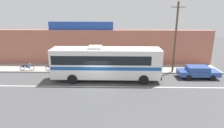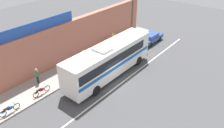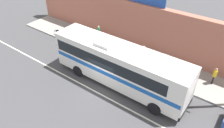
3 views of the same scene
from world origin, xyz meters
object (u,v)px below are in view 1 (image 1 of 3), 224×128
at_px(parked_car, 198,72).
at_px(utility_pole, 175,37).
at_px(pedestrian_by_curb, 108,61).
at_px(intercity_bus, 105,62).
at_px(motorcycle_red, 53,67).
at_px(pedestrian_far_right, 64,59).
at_px(pedestrian_near_shop, 157,60).
at_px(motorcycle_blue, 27,67).

xyz_separation_m(parked_car, utility_pole, (-2.35, 1.76, 3.66)).
bearing_deg(parked_car, utility_pole, 143.09).
bearing_deg(pedestrian_by_curb, intercity_bus, -91.86).
distance_m(utility_pole, motorcycle_red, 15.32).
bearing_deg(pedestrian_far_right, utility_pole, -7.96).
xyz_separation_m(pedestrian_by_curb, pedestrian_near_shop, (6.36, 0.52, -0.06)).
distance_m(pedestrian_far_right, pedestrian_near_shop, 12.32).
bearing_deg(utility_pole, motorcycle_blue, 179.94).
bearing_deg(motorcycle_red, pedestrian_near_shop, 7.46).
bearing_deg(pedestrian_near_shop, motorcycle_blue, -173.70).
bearing_deg(pedestrian_by_curb, motorcycle_red, -170.00).
bearing_deg(pedestrian_near_shop, pedestrian_far_right, 179.50).
height_order(pedestrian_by_curb, pedestrian_far_right, pedestrian_far_right).
bearing_deg(pedestrian_near_shop, pedestrian_by_curb, -175.31).
height_order(motorcycle_red, pedestrian_far_right, pedestrian_far_right).
distance_m(motorcycle_blue, pedestrian_near_shop, 16.59).
bearing_deg(motorcycle_red, motorcycle_blue, -178.49).
xyz_separation_m(intercity_bus, parked_car, (10.44, 0.94, -1.33)).
bearing_deg(pedestrian_far_right, motorcycle_red, -116.41).
relative_size(utility_pole, motorcycle_blue, 4.46).
height_order(motorcycle_red, pedestrian_near_shop, pedestrian_near_shop).
bearing_deg(pedestrian_far_right, parked_car, -12.85).
xyz_separation_m(intercity_bus, pedestrian_far_right, (-5.83, 4.65, -0.91)).
relative_size(parked_car, pedestrian_near_shop, 2.84).
distance_m(motorcycle_red, pedestrian_near_shop, 13.35).
distance_m(pedestrian_by_curb, pedestrian_far_right, 5.99).
height_order(utility_pole, pedestrian_by_curb, utility_pole).
distance_m(motorcycle_blue, pedestrian_far_right, 4.63).
bearing_deg(motorcycle_blue, intercity_bus, -15.22).
height_order(parked_car, pedestrian_near_shop, pedestrian_near_shop).
relative_size(intercity_bus, pedestrian_near_shop, 7.41).
distance_m(intercity_bus, utility_pole, 8.84).
bearing_deg(intercity_bus, motorcycle_blue, 164.78).
distance_m(motorcycle_blue, motorcycle_red, 3.26).
bearing_deg(parked_car, motorcycle_red, 173.79).
xyz_separation_m(utility_pole, pedestrian_by_curb, (-7.96, 1.32, -3.29)).
height_order(parked_car, motorcycle_blue, parked_car).
height_order(utility_pole, pedestrian_far_right, utility_pole).
relative_size(utility_pole, pedestrian_far_right, 4.76).
xyz_separation_m(utility_pole, pedestrian_far_right, (-13.92, 1.95, -3.24)).
bearing_deg(utility_pole, pedestrian_near_shop, 131.04).
relative_size(intercity_bus, motorcycle_red, 6.10).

